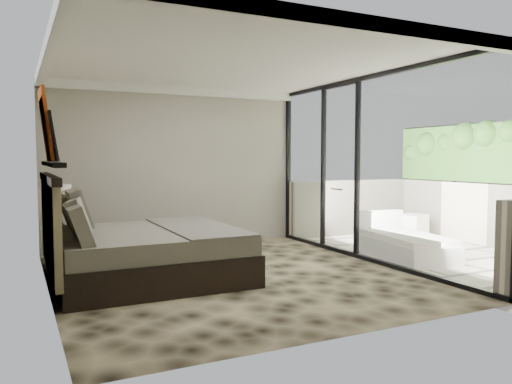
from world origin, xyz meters
name	(u,v)px	position (x,y,z in m)	size (l,w,h in m)	color
floor	(233,276)	(0.00, 0.00, 0.00)	(5.00, 5.00, 0.00)	black
ceiling	(232,63)	(0.00, 0.00, 2.79)	(4.50, 5.00, 0.02)	silver
back_wall	(176,167)	(0.00, 2.49, 1.40)	(4.50, 0.02, 2.80)	gray
left_wall	(47,173)	(-2.24, 0.00, 1.40)	(0.02, 5.00, 2.80)	gray
glass_wall	(370,169)	(2.25, 0.00, 1.40)	(0.08, 5.00, 2.80)	white
terrace_slab	(441,256)	(3.75, 0.00, -0.06)	(3.00, 5.00, 0.12)	beige
parapet_far	(498,215)	(5.10, 0.00, 0.55)	(0.30, 5.00, 1.10)	beige
foliage_hedge	(500,153)	(5.10, 0.00, 1.65)	(0.36, 4.60, 1.10)	#3E7223
picture_ledge	(52,164)	(-2.18, 0.10, 1.50)	(0.12, 2.20, 0.05)	black
bed	(140,250)	(-1.14, 0.36, 0.38)	(2.36, 2.28, 1.31)	black
nightstand	(63,247)	(-1.95, 1.74, 0.26)	(0.52, 0.52, 0.52)	black
table_lamp	(58,201)	(-2.01, 1.69, 0.94)	(0.36, 0.36, 0.67)	black
abstract_canvas	(46,125)	(-2.19, 0.82, 1.97)	(0.04, 0.90, 0.90)	red
framed_print	(53,137)	(-2.14, 0.50, 1.82)	(0.03, 0.50, 0.60)	black
ottoman	(412,226)	(4.45, 1.40, 0.23)	(0.46, 0.46, 0.46)	white
lounger	(403,244)	(2.92, -0.02, 0.21)	(1.10, 1.81, 0.67)	white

